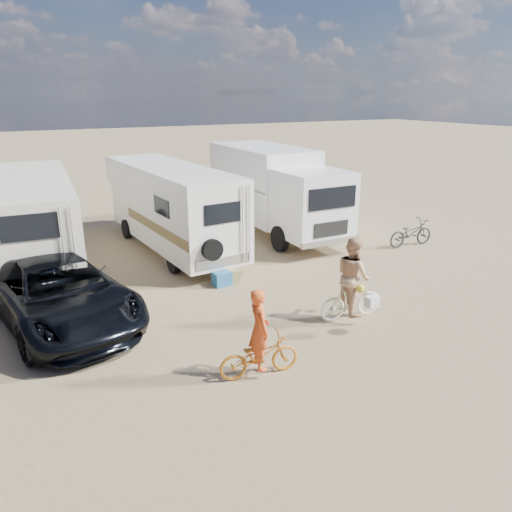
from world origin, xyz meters
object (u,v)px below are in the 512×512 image
bike_woman (351,300)px  rv_main (171,209)px  crate (231,276)px  rv_left (33,223)px  bike_man (259,356)px  bike_parked (411,233)px  rider_man (259,337)px  rider_woman (352,283)px  box_truck (276,192)px  cooler (222,279)px  dark_suv (58,292)px

bike_woman → rv_main: bearing=21.7°
rv_main → crate: size_ratio=16.29×
rv_left → bike_woman: rv_left is taller
bike_man → bike_parked: (8.85, 4.86, 0.06)m
rv_left → bike_parked: size_ratio=4.31×
rider_man → bike_parked: size_ratio=0.89×
rider_man → bike_parked: (8.85, 4.86, -0.33)m
rv_left → bike_man: bearing=-66.2°
bike_woman → crate: bike_woman is taller
rv_main → rv_left: size_ratio=0.93×
rv_main → rider_woman: size_ratio=3.94×
bike_man → rv_left: bearing=27.9°
box_truck → rv_left: bearing=179.6°
bike_parked → crate: size_ratio=4.05×
bike_man → bike_woman: bearing=-61.5°
rv_main → cooler: size_ratio=14.75×
rv_main → crate: bearing=-87.7°
rider_woman → dark_suv: bearing=70.1°
dark_suv → rv_left: bearing=79.8°
rider_man → rv_left: bearing=27.9°
rv_left → rider_man: rv_left is taller
dark_suv → bike_parked: 11.95m
dark_suv → rider_man: 5.31m
dark_suv → rv_main: bearing=33.6°
rider_man → rider_woman: 3.38m
rv_left → rider_man: (3.15, -8.96, -0.59)m
box_truck → bike_man: (-5.52, -8.76, -1.20)m
rider_man → rider_woman: (3.17, 1.15, 0.13)m
bike_parked → rider_man: bearing=121.8°
cooler → box_truck: bearing=40.5°
bike_woman → crate: size_ratio=3.62×
rider_man → bike_parked: rider_man is taller
rider_woman → bike_man: bearing=116.9°
crate → bike_man: bearing=-109.1°
rider_woman → rider_man: bearing=116.9°
crate → box_truck: bearing=46.0°
box_truck → bike_man: box_truck is taller
bike_man → bike_woman: 3.38m
bike_woman → rider_man: bearing=116.9°
rider_woman → cooler: 4.00m
rv_main → box_truck: size_ratio=1.01×
box_truck → rider_man: (-5.52, -8.76, -0.80)m
bike_parked → cooler: bike_parked is taller
rider_man → bike_parked: 10.11m
box_truck → rider_woman: 7.99m
rider_man → cooler: (1.31, 4.62, -0.62)m
dark_suv → crate: dark_suv is taller
box_truck → crate: size_ratio=16.08×
rv_left → dark_suv: (0.07, -4.64, -0.63)m
cooler → crate: size_ratio=1.10×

